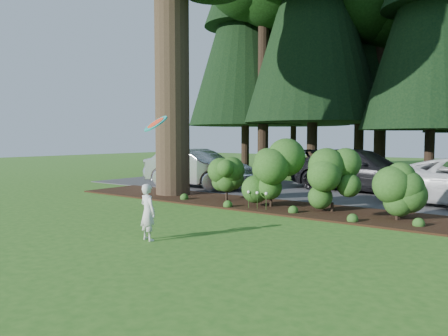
% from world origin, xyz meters
% --- Properties ---
extents(ground, '(80.00, 80.00, 0.00)m').
position_xyz_m(ground, '(0.00, 0.00, 0.00)').
color(ground, '#2B5F1B').
rests_on(ground, ground).
extents(mulch_bed, '(16.00, 2.50, 0.05)m').
position_xyz_m(mulch_bed, '(0.00, 3.25, 0.03)').
color(mulch_bed, black).
rests_on(mulch_bed, ground).
extents(driveway, '(22.00, 6.00, 0.03)m').
position_xyz_m(driveway, '(0.00, 7.50, 0.01)').
color(driveway, '#38383A').
rests_on(driveway, ground).
extents(shrub_row, '(6.53, 1.60, 1.61)m').
position_xyz_m(shrub_row, '(0.77, 3.14, 0.81)').
color(shrub_row, '#234B17').
rests_on(shrub_row, ground).
extents(lily_cluster, '(0.69, 0.09, 0.57)m').
position_xyz_m(lily_cluster, '(-0.30, 2.40, 0.50)').
color(lily_cluster, '#234B17').
rests_on(lily_cluster, ground).
extents(car_silver_wagon, '(4.88, 1.81, 1.59)m').
position_xyz_m(car_silver_wagon, '(-5.40, 5.65, 0.83)').
color(car_silver_wagon, silver).
rests_on(car_silver_wagon, driveway).
extents(car_dark_suv, '(5.75, 2.75, 1.62)m').
position_xyz_m(car_dark_suv, '(0.49, 8.55, 0.84)').
color(car_dark_suv, black).
rests_on(car_dark_suv, driveway).
extents(child, '(0.47, 0.35, 1.17)m').
position_xyz_m(child, '(-0.12, -2.02, 0.58)').
color(child, silver).
rests_on(child, ground).
extents(frisbee, '(0.58, 0.46, 0.42)m').
position_xyz_m(frisbee, '(0.23, -2.12, 2.38)').
color(frisbee, teal).
rests_on(frisbee, ground).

